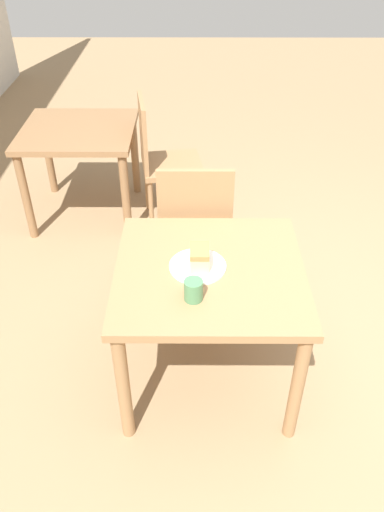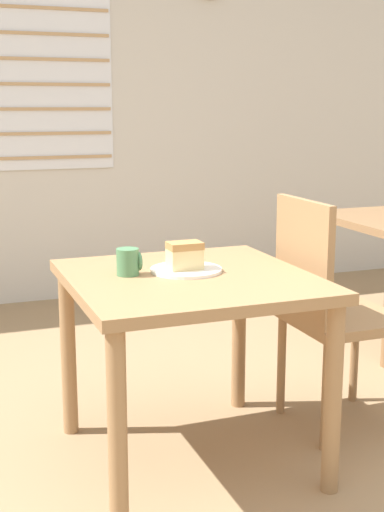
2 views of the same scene
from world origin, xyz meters
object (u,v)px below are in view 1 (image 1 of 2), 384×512
at_px(dining_table_far, 80,144).
at_px(chair_far_corner, 162,158).
at_px(dining_table_near, 209,287).
at_px(chair_near_window, 195,228).
at_px(cake_slice, 199,258).
at_px(plate, 198,266).
at_px(coffee_mug, 193,290).

height_order(dining_table_far, chair_far_corner, chair_far_corner).
distance_m(dining_table_near, chair_near_window, 0.63).
bearing_deg(cake_slice, plate, 43.05).
distance_m(dining_table_far, cake_slice, 1.83).
height_order(chair_far_corner, cake_slice, chair_far_corner).
bearing_deg(chair_near_window, dining_table_near, 96.15).
relative_size(dining_table_near, dining_table_far, 1.07).
height_order(dining_table_near, dining_table_far, dining_table_near).
distance_m(chair_far_corner, plate, 1.54).
bearing_deg(plate, cake_slice, -136.95).
xyz_separation_m(chair_far_corner, cake_slice, (-1.52, -0.26, 0.26)).
distance_m(plate, coffee_mug, 0.21).
xyz_separation_m(chair_near_window, plate, (-0.61, -0.01, 0.20)).
bearing_deg(coffee_mug, dining_table_near, -20.37).
distance_m(dining_table_near, dining_table_far, 1.85).
relative_size(dining_table_near, cake_slice, 7.10).
relative_size(dining_table_near, chair_near_window, 0.91).
bearing_deg(cake_slice, chair_near_window, 1.72).
height_order(chair_near_window, cake_slice, chair_near_window).
bearing_deg(dining_table_far, dining_table_near, -150.64).
xyz_separation_m(dining_table_far, chair_near_window, (-0.99, -0.84, -0.07)).
bearing_deg(chair_near_window, chair_far_corner, -75.14).
distance_m(dining_table_far, chair_far_corner, 0.61).
bearing_deg(dining_table_near, chair_far_corner, 11.37).
height_order(dining_table_far, coffee_mug, coffee_mug).
distance_m(cake_slice, coffee_mug, 0.20).
distance_m(chair_near_window, cake_slice, 0.67).
bearing_deg(chair_far_corner, dining_table_near, -177.49).
bearing_deg(plate, dining_table_near, -99.34).
relative_size(plate, coffee_mug, 2.71).
distance_m(chair_near_window, plate, 0.64).
bearing_deg(coffee_mug, dining_table_far, 24.65).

